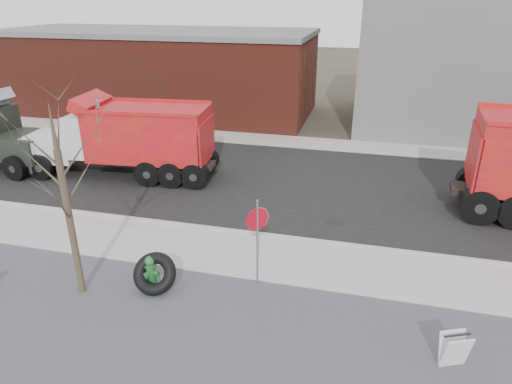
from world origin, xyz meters
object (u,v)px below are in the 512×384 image
(stop_sign, at_px, (257,228))
(dump_truck_red_b, at_px, (126,137))
(truck_tire, at_px, (155,274))
(fire_hydrant, at_px, (151,273))
(sandwich_board, at_px, (454,350))

(stop_sign, height_order, dump_truck_red_b, dump_truck_red_b)
(truck_tire, bearing_deg, dump_truck_red_b, 122.61)
(stop_sign, distance_m, dump_truck_red_b, 9.87)
(fire_hydrant, relative_size, stop_sign, 0.37)
(fire_hydrant, height_order, dump_truck_red_b, dump_truck_red_b)
(sandwich_board, bearing_deg, truck_tire, 148.55)
(fire_hydrant, bearing_deg, truck_tire, -17.95)
(stop_sign, relative_size, sandwich_board, 3.07)
(truck_tire, height_order, sandwich_board, truck_tire)
(truck_tire, relative_size, stop_sign, 0.50)
(sandwich_board, distance_m, dump_truck_red_b, 14.89)
(stop_sign, xyz_separation_m, sandwich_board, (4.78, -1.92, -1.31))
(stop_sign, height_order, sandwich_board, stop_sign)
(stop_sign, relative_size, dump_truck_red_b, 0.31)
(stop_sign, bearing_deg, sandwich_board, -41.97)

